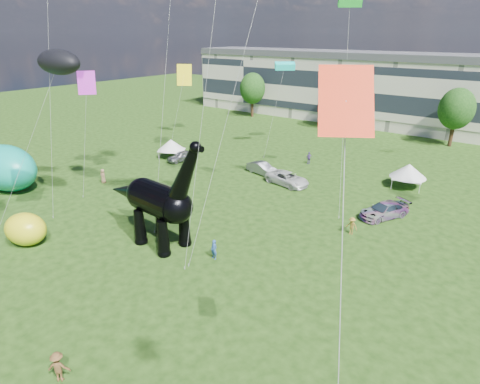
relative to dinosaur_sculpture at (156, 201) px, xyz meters
The scene contains 16 objects.
ground 7.67m from the dinosaur_sculpture, 44.48° to the right, with size 220.00×220.00×0.00m, color #16330C.
terrace_row 57.46m from the dinosaur_sculpture, 93.24° to the left, with size 78.00×11.00×12.00m, color beige.
tree_far_left 54.58m from the dinosaur_sculpture, 117.58° to the left, with size 5.20×5.20×9.44m.
tree_mid_left 48.93m from the dinosaur_sculpture, 98.52° to the left, with size 5.20×5.20×9.44m.
tree_mid_right 50.05m from the dinosaur_sculpture, 75.21° to the left, with size 5.20×5.20×9.44m.
dinosaur_sculpture is the anchor object (origin of this frame).
car_silver 23.02m from the dinosaur_sculpture, 130.34° to the left, with size 1.67×4.16×1.42m, color #A4A4A8.
car_grey 20.13m from the dinosaur_sculpture, 98.33° to the left, with size 1.55×4.44×1.46m, color slate.
car_white 18.69m from the dinosaur_sculpture, 85.25° to the left, with size 2.47×5.35×1.49m, color silver.
car_dark 21.48m from the dinosaur_sculpture, 50.52° to the left, with size 2.10×5.16×1.50m, color #595960.
gazebo_near 29.10m from the dinosaur_sculpture, 63.89° to the left, with size 4.67×4.67×2.78m.
gazebo_left 24.75m from the dinosaur_sculpture, 134.02° to the left, with size 4.78×4.78×2.61m.
inflatable_teal 22.62m from the dinosaur_sculpture, behind, with size 8.17×5.11×5.11m, color #0DA48F.
inflatable_yellow 11.20m from the dinosaur_sculpture, 140.31° to the right, with size 3.60×2.77×2.77m, color yellow.
visitors 11.30m from the dinosaur_sculpture, 55.26° to the left, with size 41.93×42.90×1.81m.
kites 17.01m from the dinosaur_sculpture, 69.78° to the left, with size 62.47×50.41×24.63m.
Camera 1 is at (19.08, -15.00, 16.67)m, focal length 30.00 mm.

